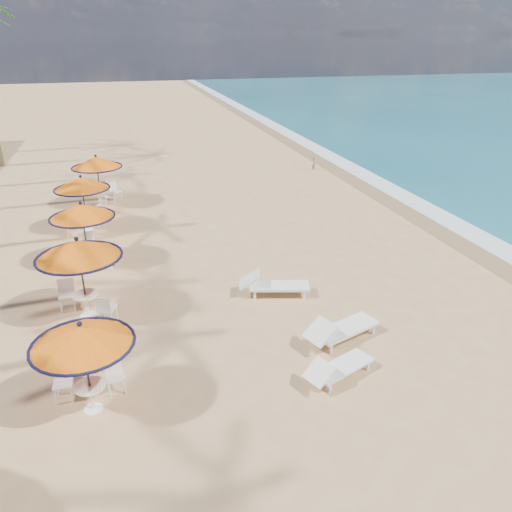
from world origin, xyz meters
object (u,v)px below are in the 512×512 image
at_px(lounger_near, 337,368).
at_px(lounger_mid, 340,329).
at_px(station_3, 82,190).
at_px(station_1, 79,257).
at_px(station_4, 99,168).
at_px(lounger_far, 272,284).
at_px(station_2, 83,219).
at_px(station_0, 83,342).

relative_size(lounger_near, lounger_mid, 0.85).
bearing_deg(station_3, lounger_near, -63.34).
xyz_separation_m(station_1, lounger_mid, (6.18, -3.00, -1.45)).
height_order(station_4, lounger_mid, station_4).
xyz_separation_m(lounger_near, lounger_mid, (0.68, 1.39, 0.05)).
distance_m(station_3, lounger_far, 9.14).
height_order(station_1, station_2, station_1).
xyz_separation_m(station_3, lounger_mid, (6.41, -10.01, -1.28)).
xyz_separation_m(station_1, station_3, (-0.22, 7.01, -0.17)).
bearing_deg(lounger_mid, lounger_far, 88.11).
xyz_separation_m(station_0, station_1, (-0.21, 3.92, 0.17)).
bearing_deg(station_3, lounger_far, -52.69).
bearing_deg(station_0, station_1, 93.11).
bearing_deg(station_2, station_3, 92.53).
distance_m(station_1, lounger_mid, 7.02).
height_order(station_2, station_3, station_3).
bearing_deg(station_0, station_4, 89.41).
height_order(station_2, lounger_mid, station_2).
height_order(station_3, lounger_near, station_3).
bearing_deg(lounger_far, station_3, 142.74).
relative_size(station_0, lounger_far, 0.99).
distance_m(station_3, lounger_near, 12.82).
bearing_deg(station_0, lounger_mid, 8.81).
bearing_deg(lounger_far, station_4, 130.78).
distance_m(station_1, station_4, 10.16).
xyz_separation_m(station_0, station_3, (-0.44, 10.93, 0.00)).
distance_m(lounger_mid, lounger_far, 2.96).
height_order(station_3, station_4, station_4).
relative_size(lounger_near, lounger_far, 0.86).
bearing_deg(station_4, station_1, -92.02).
distance_m(station_1, lounger_near, 7.19).
distance_m(station_4, lounger_mid, 14.45).
bearing_deg(station_4, lounger_near, -70.54).
relative_size(station_2, lounger_mid, 1.00).
relative_size(station_3, lounger_mid, 1.01).
xyz_separation_m(station_0, lounger_mid, (5.97, 0.93, -1.27)).
distance_m(station_2, station_4, 6.60).
bearing_deg(lounger_mid, station_3, 102.62).
bearing_deg(station_2, station_4, 86.25).
distance_m(station_0, station_4, 14.08).
xyz_separation_m(station_1, station_2, (-0.07, 3.57, -0.18)).
distance_m(station_2, lounger_mid, 9.16).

